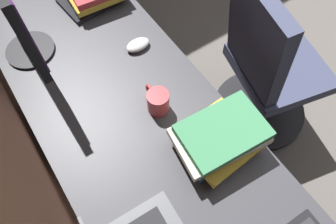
# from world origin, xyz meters

# --- Properties ---
(desk) EXTENTS (2.27, 0.66, 0.73)m
(desk) POSITION_xyz_m (-0.09, 1.56, 0.67)
(desk) COLOR #38383D
(desk) RESTS_ON ground
(drawer_pedestal) EXTENTS (0.40, 0.51, 0.69)m
(drawer_pedestal) POSITION_xyz_m (0.24, 1.59, 0.35)
(drawer_pedestal) COLOR #38383D
(drawer_pedestal) RESTS_ON ground
(monitor_primary) EXTENTS (0.57, 0.20, 0.45)m
(monitor_primary) POSITION_xyz_m (0.58, 1.75, 0.99)
(monitor_primary) COLOR black
(monitor_primary) RESTS_ON desk
(mouse_main) EXTENTS (0.06, 0.10, 0.03)m
(mouse_main) POSITION_xyz_m (0.34, 1.37, 0.75)
(mouse_main) COLOR silver
(mouse_main) RESTS_ON desk
(book_stack_far) EXTENTS (0.24, 0.32, 0.12)m
(book_stack_far) POSITION_xyz_m (-0.19, 1.37, 0.79)
(book_stack_far) COLOR #38669E
(book_stack_far) RESTS_ON desk
(coffee_mug) EXTENTS (0.12, 0.08, 0.09)m
(coffee_mug) POSITION_xyz_m (0.05, 1.46, 0.78)
(coffee_mug) COLOR #A53338
(coffee_mug) RESTS_ON desk
(office_chair) EXTENTS (0.56, 0.59, 0.97)m
(office_chair) POSITION_xyz_m (0.05, 0.82, 0.46)
(office_chair) COLOR #383D56
(office_chair) RESTS_ON ground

